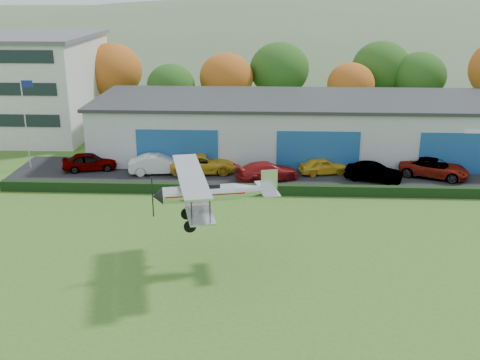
{
  "coord_description": "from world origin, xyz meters",
  "views": [
    {
      "loc": [
        0.62,
        -25.96,
        15.29
      ],
      "look_at": [
        -1.01,
        9.05,
        3.54
      ],
      "focal_mm": 43.73,
      "sensor_mm": 36.0,
      "label": 1
    }
  ],
  "objects_px": {
    "car_6": "(434,168)",
    "biplane": "(210,191)",
    "car_0": "(90,161)",
    "car_3": "(267,171)",
    "flagpole": "(26,115)",
    "car_5": "(373,172)",
    "hangar": "(313,126)",
    "car_1": "(159,164)",
    "car_2": "(203,164)",
    "car_4": "(323,166)"
  },
  "relations": [
    {
      "from": "car_2",
      "to": "car_6",
      "type": "relative_size",
      "value": 1.02
    },
    {
      "from": "hangar",
      "to": "flagpole",
      "type": "bearing_deg",
      "value": -166.49
    },
    {
      "from": "car_3",
      "to": "biplane",
      "type": "distance_m",
      "value": 15.98
    },
    {
      "from": "hangar",
      "to": "biplane",
      "type": "bearing_deg",
      "value": -107.49
    },
    {
      "from": "flagpole",
      "to": "car_0",
      "type": "xyz_separation_m",
      "value": [
        5.3,
        -0.43,
        -3.96
      ]
    },
    {
      "from": "car_4",
      "to": "biplane",
      "type": "height_order",
      "value": "biplane"
    },
    {
      "from": "hangar",
      "to": "car_1",
      "type": "height_order",
      "value": "hangar"
    },
    {
      "from": "flagpole",
      "to": "car_3",
      "type": "height_order",
      "value": "flagpole"
    },
    {
      "from": "hangar",
      "to": "biplane",
      "type": "xyz_separation_m",
      "value": [
        -7.46,
        -23.67,
        1.78
      ]
    },
    {
      "from": "car_6",
      "to": "biplane",
      "type": "height_order",
      "value": "biplane"
    },
    {
      "from": "hangar",
      "to": "car_1",
      "type": "relative_size",
      "value": 8.2
    },
    {
      "from": "car_6",
      "to": "biplane",
      "type": "xyz_separation_m",
      "value": [
        -17.04,
        -16.67,
        3.61
      ]
    },
    {
      "from": "car_5",
      "to": "car_2",
      "type": "bearing_deg",
      "value": 101.2
    },
    {
      "from": "car_2",
      "to": "car_3",
      "type": "relative_size",
      "value": 1.09
    },
    {
      "from": "flagpole",
      "to": "car_2",
      "type": "distance_m",
      "value": 15.68
    },
    {
      "from": "hangar",
      "to": "biplane",
      "type": "distance_m",
      "value": 24.88
    },
    {
      "from": "hangar",
      "to": "car_2",
      "type": "distance_m",
      "value": 11.92
    },
    {
      "from": "hangar",
      "to": "car_4",
      "type": "height_order",
      "value": "hangar"
    },
    {
      "from": "car_0",
      "to": "car_5",
      "type": "height_order",
      "value": "car_0"
    },
    {
      "from": "biplane",
      "to": "car_1",
      "type": "bearing_deg",
      "value": 96.89
    },
    {
      "from": "hangar",
      "to": "car_0",
      "type": "xyz_separation_m",
      "value": [
        -19.58,
        -6.41,
        -1.83
      ]
    },
    {
      "from": "car_3",
      "to": "biplane",
      "type": "xyz_separation_m",
      "value": [
        -3.17,
        -15.24,
        3.63
      ]
    },
    {
      "from": "car_0",
      "to": "car_5",
      "type": "bearing_deg",
      "value": -108.97
    },
    {
      "from": "car_3",
      "to": "car_1",
      "type": "bearing_deg",
      "value": 59.53
    },
    {
      "from": "flagpole",
      "to": "car_3",
      "type": "relative_size",
      "value": 1.53
    },
    {
      "from": "car_1",
      "to": "biplane",
      "type": "xyz_separation_m",
      "value": [
        6.0,
        -16.57,
        3.57
      ]
    },
    {
      "from": "car_2",
      "to": "flagpole",
      "type": "bearing_deg",
      "value": 79.41
    },
    {
      "from": "car_0",
      "to": "car_2",
      "type": "bearing_deg",
      "value": -105.93
    },
    {
      "from": "car_1",
      "to": "biplane",
      "type": "bearing_deg",
      "value": -168.66
    },
    {
      "from": "car_6",
      "to": "car_0",
      "type": "bearing_deg",
      "value": 111.12
    },
    {
      "from": "car_2",
      "to": "car_4",
      "type": "distance_m",
      "value": 10.16
    },
    {
      "from": "flagpole",
      "to": "car_5",
      "type": "height_order",
      "value": "flagpole"
    },
    {
      "from": "biplane",
      "to": "car_6",
      "type": "bearing_deg",
      "value": 31.36
    },
    {
      "from": "car_0",
      "to": "biplane",
      "type": "xyz_separation_m",
      "value": [
        12.12,
        -17.26,
        3.61
      ]
    },
    {
      "from": "flagpole",
      "to": "car_5",
      "type": "relative_size",
      "value": 1.78
    },
    {
      "from": "car_6",
      "to": "car_4",
      "type": "bearing_deg",
      "value": 109.47
    },
    {
      "from": "car_0",
      "to": "car_1",
      "type": "distance_m",
      "value": 6.16
    },
    {
      "from": "car_0",
      "to": "car_3",
      "type": "xyz_separation_m",
      "value": [
        15.29,
        -2.02,
        -0.02
      ]
    },
    {
      "from": "car_2",
      "to": "biplane",
      "type": "height_order",
      "value": "biplane"
    },
    {
      "from": "hangar",
      "to": "car_5",
      "type": "xyz_separation_m",
      "value": [
        4.36,
        -8.29,
        -1.87
      ]
    },
    {
      "from": "car_5",
      "to": "flagpole",
      "type": "bearing_deg",
      "value": 103.29
    },
    {
      "from": "car_1",
      "to": "car_5",
      "type": "xyz_separation_m",
      "value": [
        17.82,
        -1.19,
        -0.08
      ]
    },
    {
      "from": "car_5",
      "to": "car_6",
      "type": "bearing_deg",
      "value": -58.26
    },
    {
      "from": "car_5",
      "to": "car_3",
      "type": "bearing_deg",
      "value": 108.74
    },
    {
      "from": "car_4",
      "to": "flagpole",
      "type": "bearing_deg",
      "value": 75.36
    },
    {
      "from": "hangar",
      "to": "car_3",
      "type": "bearing_deg",
      "value": -116.96
    },
    {
      "from": "car_1",
      "to": "car_6",
      "type": "height_order",
      "value": "car_1"
    },
    {
      "from": "car_3",
      "to": "car_4",
      "type": "xyz_separation_m",
      "value": [
        4.72,
        1.88,
        -0.07
      ]
    },
    {
      "from": "hangar",
      "to": "car_4",
      "type": "distance_m",
      "value": 6.84
    },
    {
      "from": "hangar",
      "to": "car_5",
      "type": "distance_m",
      "value": 9.55
    }
  ]
}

